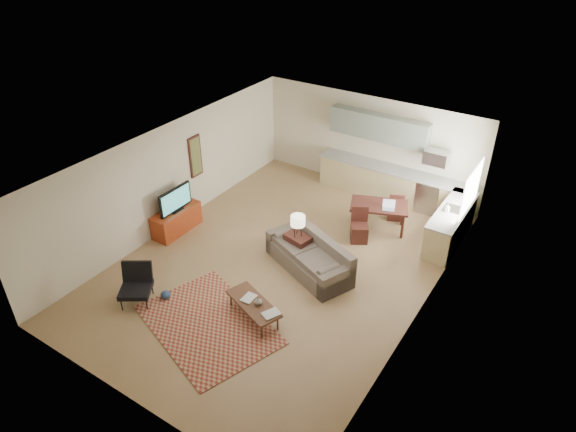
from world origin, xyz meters
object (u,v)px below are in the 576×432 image
Objects in this scene: coffee_table at (254,310)px; console_table at (298,248)px; tv_credenza at (177,220)px; sofa at (309,255)px; armchair at (135,287)px; dining_table at (378,217)px.

console_table is (-0.28, 2.11, 0.14)m from coffee_table.
sofa is at bearing 6.93° from tv_credenza.
sofa is 2.81× the size of armchair.
dining_table is (0.72, 4.33, 0.16)m from coffee_table.
armchair is at bearing -64.30° from tv_credenza.
console_table is at bearing 10.58° from tv_credenza.
armchair is 1.21× the size of console_table.
coffee_table is at bearing -23.38° from tv_credenza.
sofa is at bearing -126.06° from dining_table.
dining_table is (4.21, 2.82, 0.05)m from tv_credenza.
armchair reaches higher than sofa.
armchair reaches higher than coffee_table.
tv_credenza is (-3.61, -0.44, -0.09)m from sofa.
coffee_table is 1.59× the size of armchair.
tv_credenza is at bearing 177.42° from coffee_table.
dining_table is at bearing 78.19° from console_table.
console_table is at bearing 118.38° from coffee_table.
console_table is 2.44m from dining_table.
tv_credenza is (-3.49, 1.51, 0.11)m from coffee_table.
armchair is at bearing -141.67° from dining_table.
sofa is 3.77m from armchair.
console_table is (3.21, 0.60, 0.03)m from tv_credenza.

